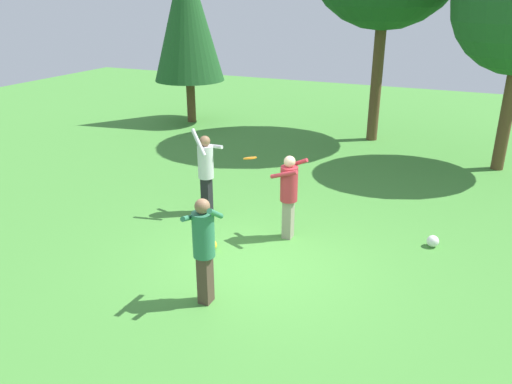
{
  "coord_description": "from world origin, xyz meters",
  "views": [
    {
      "loc": [
        3.11,
        -7.3,
        4.55
      ],
      "look_at": [
        -0.47,
        0.78,
        1.05
      ],
      "focal_mm": 35.13,
      "sensor_mm": 36.0,
      "label": 1
    }
  ],
  "objects": [
    {
      "name": "person_thrower",
      "position": [
        -2.04,
        1.64,
        1.06
      ],
      "size": [
        0.62,
        0.58,
        1.95
      ],
      "rotation": [
        0.0,
        0.0,
        -0.22
      ],
      "color": "black",
      "rests_on": "ground_plane"
    },
    {
      "name": "person_bystander",
      "position": [
        -0.35,
        -1.44,
        1.05
      ],
      "size": [
        0.58,
        0.66,
        1.76
      ],
      "rotation": [
        0.0,
        0.0,
        1.75
      ],
      "color": "#4C382D",
      "rests_on": "ground_plane"
    },
    {
      "name": "ball_white",
      "position": [
        2.74,
        1.97,
        0.12
      ],
      "size": [
        0.23,
        0.23,
        0.23
      ],
      "primitive_type": "sphere",
      "color": "white",
      "rests_on": "ground_plane"
    },
    {
      "name": "frisbee",
      "position": [
        -0.87,
        1.38,
        1.5
      ],
      "size": [
        0.38,
        0.38,
        0.09
      ],
      "color": "orange"
    },
    {
      "name": "tree_far_left",
      "position": [
        -6.8,
        8.98,
        3.82
      ],
      "size": [
        2.56,
        2.56,
        6.13
      ],
      "color": "brown",
      "rests_on": "ground_plane"
    },
    {
      "name": "ground_plane",
      "position": [
        0.0,
        0.0,
        0.0
      ],
      "size": [
        40.0,
        40.0,
        0.0
      ],
      "primitive_type": "plane",
      "color": "#478C38"
    },
    {
      "name": "person_catcher",
      "position": [
        0.04,
        1.21,
        1.02
      ],
      "size": [
        0.65,
        0.58,
        1.71
      ],
      "rotation": [
        0.0,
        0.0,
        2.96
      ],
      "color": "gray",
      "rests_on": "ground_plane"
    },
    {
      "name": "ball_yellow",
      "position": [
        -1.1,
        0.11,
        0.1
      ],
      "size": [
        0.21,
        0.21,
        0.21
      ],
      "primitive_type": "sphere",
      "color": "yellow",
      "rests_on": "ground_plane"
    }
  ]
}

